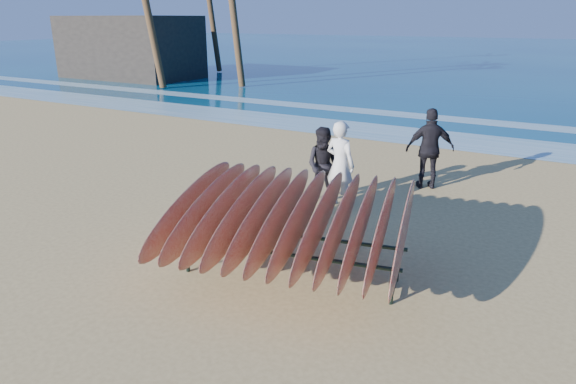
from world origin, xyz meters
name	(u,v)px	position (x,y,z in m)	size (l,w,h in m)	color
ground	(262,267)	(0.00, 0.00, 0.00)	(120.00, 120.00, 0.00)	tan
ocean	(549,54)	(0.00, 55.00, 0.01)	(160.00, 160.00, 0.00)	navy
foam_near	(435,138)	(0.00, 10.00, 0.01)	(160.00, 160.00, 0.00)	white
foam_far	(460,120)	(0.00, 13.50, 0.01)	(160.00, 160.00, 0.00)	white
surfboard_rack	(290,218)	(0.52, -0.04, 0.90)	(3.72, 3.54, 1.45)	black
person_white	(340,164)	(-0.09, 2.98, 0.86)	(0.62, 0.41, 1.71)	silver
person_dark_a	(324,166)	(-0.44, 3.02, 0.77)	(0.75, 0.58, 1.54)	black
person_dark_b	(430,149)	(1.11, 5.01, 0.88)	(1.03, 0.43, 1.75)	black
building	(130,47)	(-20.94, 17.76, 1.84)	(8.27, 4.60, 3.68)	#2D2823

